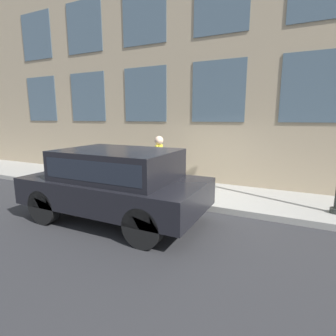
% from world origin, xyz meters
% --- Properties ---
extents(ground_plane, '(80.00, 80.00, 0.00)m').
position_xyz_m(ground_plane, '(0.00, 0.00, 0.00)').
color(ground_plane, '#2D2D30').
extents(sidewalk, '(2.42, 60.00, 0.16)m').
position_xyz_m(sidewalk, '(1.21, 0.00, 0.08)').
color(sidewalk, '#9E9B93').
rests_on(sidewalk, ground_plane).
extents(building_facade, '(0.33, 40.00, 8.61)m').
position_xyz_m(building_facade, '(2.57, -0.00, 4.31)').
color(building_facade, tan).
rests_on(building_facade, ground_plane).
extents(fire_hydrant, '(0.36, 0.46, 0.85)m').
position_xyz_m(fire_hydrant, '(0.39, 0.53, 0.60)').
color(fire_hydrant, '#2D7260').
rests_on(fire_hydrant, sidewalk).
extents(person, '(0.41, 0.27, 1.69)m').
position_xyz_m(person, '(0.81, 1.35, 1.17)').
color(person, '#232328').
rests_on(person, sidewalk).
extents(parked_truck_charcoal_near, '(2.09, 4.23, 1.68)m').
position_xyz_m(parked_truck_charcoal_near, '(-1.45, 1.28, 0.98)').
color(parked_truck_charcoal_near, black).
rests_on(parked_truck_charcoal_near, ground_plane).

